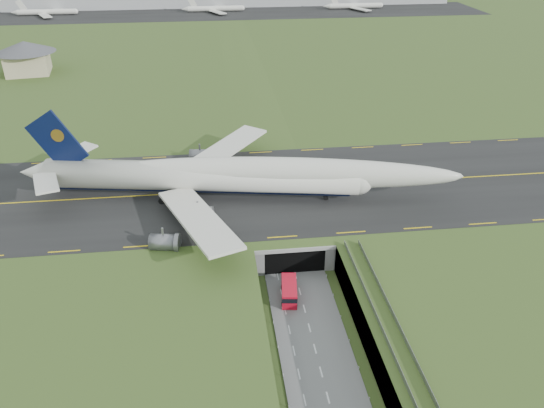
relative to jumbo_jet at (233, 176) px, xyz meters
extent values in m
plane|color=#394E1F|center=(10.62, -29.58, -11.59)|extent=(900.00, 900.00, 0.00)
cube|color=gray|center=(10.62, -29.58, -8.59)|extent=(800.00, 800.00, 6.00)
cube|color=slate|center=(10.62, -37.08, -11.49)|extent=(12.00, 75.00, 0.20)
cube|color=black|center=(10.62, 3.42, -5.50)|extent=(800.00, 44.00, 0.18)
cube|color=gray|center=(10.62, -10.58, -6.09)|extent=(16.00, 22.00, 1.00)
cube|color=gray|center=(3.62, -10.58, -8.59)|extent=(2.00, 22.00, 6.00)
cube|color=gray|center=(17.62, -10.58, -8.59)|extent=(2.00, 22.00, 6.00)
cube|color=black|center=(10.62, -15.58, -9.09)|extent=(12.00, 12.00, 5.00)
cube|color=#A8A8A3|center=(10.62, -21.63, -5.99)|extent=(17.00, 0.50, 0.80)
cube|color=#A8A8A3|center=(21.62, -48.08, -5.79)|extent=(3.00, 53.00, 0.50)
cube|color=gray|center=(20.22, -48.08, -5.04)|extent=(0.06, 53.00, 1.00)
cube|color=gray|center=(23.02, -48.08, -5.04)|extent=(0.06, 53.00, 1.00)
cylinder|color=#A8A8A3|center=(21.62, -57.58, -8.79)|extent=(0.90, 0.90, 5.60)
cylinder|color=#A8A8A3|center=(21.62, -45.58, -8.79)|extent=(0.90, 0.90, 5.60)
cylinder|color=#A8A8A3|center=(21.62, -33.58, -8.79)|extent=(0.90, 0.90, 5.60)
cylinder|color=silver|center=(-6.93, 1.22, -0.31)|extent=(69.51, 18.47, 6.53)
sphere|color=silver|center=(27.26, -4.80, -0.31)|extent=(7.42, 7.42, 6.40)
cone|color=silver|center=(-44.14, 7.77, -0.31)|extent=(8.12, 7.35, 6.21)
ellipsoid|color=silver|center=(11.53, -2.03, 1.16)|extent=(76.62, 19.22, 6.86)
ellipsoid|color=black|center=(26.25, -4.62, 0.51)|extent=(5.00, 3.61, 2.29)
cylinder|color=#081133|center=(-6.93, 1.22, -2.86)|extent=(65.44, 14.14, 2.74)
cube|color=silver|center=(-2.09, 16.96, -1.33)|extent=(25.14, 28.04, 2.75)
cube|color=silver|center=(-36.78, 14.25, 1.22)|extent=(10.54, 11.69, 1.05)
cube|color=silver|center=(-7.75, -15.22, -1.33)|extent=(17.19, 31.20, 2.75)
cube|color=silver|center=(-39.44, -0.83, 1.22)|extent=(7.85, 12.11, 1.05)
cube|color=#081133|center=(-37.60, 6.62, 7.35)|extent=(12.90, 2.85, 14.45)
cylinder|color=#C3872D|center=(-37.10, 6.53, 8.88)|extent=(2.94, 1.20, 2.86)
cylinder|color=slate|center=(-4.52, 10.65, -4.49)|extent=(5.81, 4.24, 3.37)
cylinder|color=slate|center=(-7.42, 22.04, -4.49)|extent=(5.81, 4.24, 3.37)
cylinder|color=slate|center=(-7.89, -8.46, -4.49)|extent=(5.81, 4.24, 3.37)
cylinder|color=slate|center=(-14.50, -18.18, -4.49)|extent=(5.81, 4.24, 3.37)
cylinder|color=black|center=(20.42, -3.59, -4.85)|extent=(1.19, 0.70, 1.12)
cube|color=black|center=(-11.46, 2.02, -4.70)|extent=(7.27, 8.10, 1.43)
cube|color=red|center=(8.37, -28.98, -9.94)|extent=(3.61, 7.56, 2.91)
cube|color=black|center=(8.37, -28.98, -9.35)|extent=(3.68, 7.67, 0.97)
cube|color=black|center=(8.37, -28.98, -11.15)|extent=(3.35, 7.06, 0.49)
cylinder|color=black|center=(6.81, -31.23, -11.06)|extent=(0.45, 0.91, 0.87)
cylinder|color=black|center=(7.42, -26.42, -11.06)|extent=(0.45, 0.91, 0.87)
cylinder|color=black|center=(9.31, -31.55, -11.06)|extent=(0.45, 0.91, 0.87)
cylinder|color=black|center=(9.92, -26.73, -11.06)|extent=(0.45, 0.91, 0.87)
cube|color=tan|center=(-74.18, 113.10, -1.44)|extent=(17.69, 17.69, 8.31)
cone|color=#4C4C51|center=(-74.18, 113.10, 4.80)|extent=(25.95, 25.95, 4.16)
cube|color=black|center=(10.62, 240.42, -5.45)|extent=(320.00, 50.00, 0.08)
cylinder|color=silver|center=(-99.05, 245.42, -3.41)|extent=(34.00, 3.20, 3.20)
cylinder|color=silver|center=(2.71, 245.42, -3.41)|extent=(34.00, 3.20, 3.20)
cylinder|color=silver|center=(92.53, 245.42, -3.41)|extent=(34.00, 3.20, 3.20)
camera|label=1|loc=(-4.14, -105.36, 51.80)|focal=35.00mm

